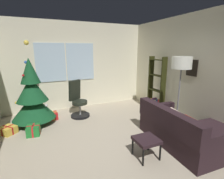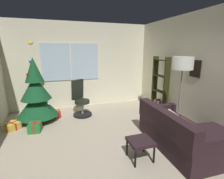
% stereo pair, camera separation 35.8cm
% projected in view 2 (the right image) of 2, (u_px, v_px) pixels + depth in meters
% --- Properties ---
extents(ground_plane, '(4.68, 5.94, 0.10)m').
position_uv_depth(ground_plane, '(108.00, 155.00, 3.30)').
color(ground_plane, tan).
extents(wall_back_with_windows, '(4.68, 0.12, 2.84)m').
position_uv_depth(wall_back_with_windows, '(81.00, 66.00, 5.73)').
color(wall_back_with_windows, beige).
rests_on(wall_back_with_windows, ground_plane).
extents(wall_right_with_frames, '(0.12, 5.94, 2.84)m').
position_uv_depth(wall_right_with_frames, '(211.00, 75.00, 3.71)').
color(wall_right_with_frames, beige).
rests_on(wall_right_with_frames, ground_plane).
extents(couch, '(1.61, 1.85, 0.82)m').
position_uv_depth(couch, '(187.00, 135.00, 3.37)').
color(couch, black).
rests_on(couch, ground_plane).
extents(footstool, '(0.42, 0.42, 0.39)m').
position_uv_depth(footstool, '(140.00, 143.00, 3.02)').
color(footstool, black).
rests_on(footstool, ground_plane).
extents(holiday_tree, '(1.10, 1.10, 2.19)m').
position_uv_depth(holiday_tree, '(36.00, 95.00, 4.59)').
color(holiday_tree, '#4C331E').
rests_on(holiday_tree, ground_plane).
extents(gift_box_red, '(0.24, 0.27, 0.21)m').
position_uv_depth(gift_box_red, '(56.00, 114.00, 4.98)').
color(gift_box_red, red).
rests_on(gift_box_red, ground_plane).
extents(gift_box_green, '(0.32, 0.33, 0.24)m').
position_uv_depth(gift_box_green, '(35.00, 127.00, 4.10)').
color(gift_box_green, '#1E722D').
rests_on(gift_box_green, ground_plane).
extents(gift_box_gold, '(0.44, 0.44, 0.19)m').
position_uv_depth(gift_box_gold, '(12.00, 126.00, 4.22)').
color(gift_box_gold, gold).
rests_on(gift_box_gold, ground_plane).
extents(office_chair, '(0.58, 0.60, 1.09)m').
position_uv_depth(office_chair, '(81.00, 102.00, 5.08)').
color(office_chair, black).
rests_on(office_chair, ground_plane).
extents(bookshelf, '(0.18, 0.64, 1.76)m').
position_uv_depth(bookshelf, '(160.00, 89.00, 5.10)').
color(bookshelf, black).
rests_on(bookshelf, ground_plane).
extents(floor_lamp, '(0.44, 0.44, 1.81)m').
position_uv_depth(floor_lamp, '(183.00, 67.00, 3.69)').
color(floor_lamp, slate).
rests_on(floor_lamp, ground_plane).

